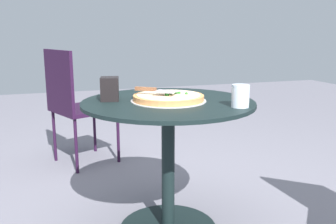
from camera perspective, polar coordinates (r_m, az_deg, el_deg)
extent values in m
cylinder|color=black|center=(1.85, 0.02, 1.46)|extent=(0.86, 0.86, 0.02)
cylinder|color=black|center=(1.94, 0.02, -8.58)|extent=(0.07, 0.07, 0.67)
cylinder|color=beige|center=(1.84, 0.00, 1.76)|extent=(0.38, 0.38, 0.00)
cylinder|color=#D58A4E|center=(1.84, 0.00, 2.22)|extent=(0.35, 0.35, 0.03)
cylinder|color=beige|center=(1.83, 0.00, 2.68)|extent=(0.32, 0.32, 0.00)
sphere|color=#38741C|center=(1.85, 0.36, 2.98)|extent=(0.02, 0.02, 0.02)
sphere|color=#216C23|center=(1.86, 1.69, 2.98)|extent=(0.01, 0.01, 0.01)
sphere|color=#237626|center=(1.80, -0.18, 2.73)|extent=(0.02, 0.02, 0.02)
sphere|color=#387031|center=(1.85, 1.30, 2.95)|extent=(0.02, 0.02, 0.02)
sphere|color=#2E6A29|center=(1.84, 2.86, 2.86)|extent=(0.02, 0.02, 0.02)
sphere|color=beige|center=(1.90, 1.00, 3.16)|extent=(0.01, 0.01, 0.01)
cube|color=silver|center=(1.80, -0.36, 3.19)|extent=(0.12, 0.13, 0.00)
cube|color=brown|center=(1.84, -3.47, 3.56)|extent=(0.08, 0.10, 0.02)
cylinder|color=silver|center=(1.72, 11.09, 2.45)|extent=(0.08, 0.08, 0.10)
cube|color=black|center=(1.87, -8.97, 3.55)|extent=(0.11, 0.11, 0.12)
cube|color=black|center=(3.03, -12.70, 0.45)|extent=(0.57, 0.57, 0.03)
cube|color=black|center=(2.90, -16.47, 4.63)|extent=(0.41, 0.19, 0.46)
cylinder|color=black|center=(3.33, -11.25, -2.45)|extent=(0.02, 0.02, 0.42)
cylinder|color=black|center=(3.02, -7.69, -3.83)|extent=(0.02, 0.02, 0.42)
cylinder|color=black|center=(3.17, -17.09, -3.52)|extent=(0.02, 0.02, 0.42)
cylinder|color=black|center=(2.84, -13.96, -5.13)|extent=(0.02, 0.02, 0.42)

